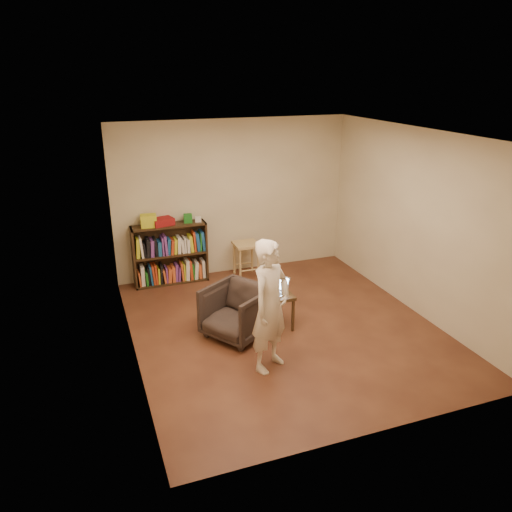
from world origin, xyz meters
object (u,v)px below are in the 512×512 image
object	(u,v)px
bookshelf	(170,257)
laptop	(276,289)
stool	(246,249)
person	(270,306)
armchair	(237,312)
side_table	(272,299)

from	to	relation	value
bookshelf	laptop	xyz separation A→B (m)	(1.06, -1.99, 0.12)
stool	person	bearing A→B (deg)	-103.20
armchair	stool	bearing A→B (deg)	124.12
bookshelf	laptop	distance (m)	2.26
side_table	person	xyz separation A→B (m)	(-0.39, -0.90, 0.38)
armchair	side_table	bearing A→B (deg)	63.79
bookshelf	laptop	bearing A→B (deg)	-61.90
stool	armchair	bearing A→B (deg)	-112.51
bookshelf	stool	bearing A→B (deg)	-8.10
armchair	side_table	distance (m)	0.54
armchair	side_table	size ratio (longest dim) A/B	1.52
bookshelf	stool	xyz separation A→B (m)	(1.26, -0.18, 0.04)
bookshelf	person	size ratio (longest dim) A/B	0.75
bookshelf	side_table	distance (m)	2.24
stool	armchair	size ratio (longest dim) A/B	0.77
side_table	laptop	distance (m)	0.15
bookshelf	laptop	size ratio (longest dim) A/B	2.99
stool	person	size ratio (longest dim) A/B	0.37
side_table	laptop	xyz separation A→B (m)	(0.06, 0.01, 0.14)
stool	bookshelf	bearing A→B (deg)	171.90
person	stool	bearing A→B (deg)	43.63
armchair	laptop	size ratio (longest dim) A/B	1.90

